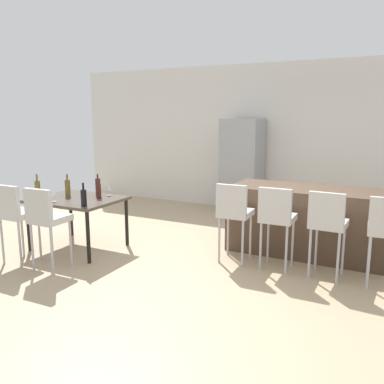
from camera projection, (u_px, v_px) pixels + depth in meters
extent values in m
plane|color=tan|center=(244.00, 261.00, 5.33)|extent=(10.00, 10.00, 0.00)
cube|color=silver|center=(299.00, 139.00, 7.67)|extent=(10.00, 0.12, 2.90)
cube|color=#4C3828|center=(306.00, 221.00, 5.59)|extent=(2.08, 0.88, 0.92)
cube|color=beige|center=(236.00, 213.00, 5.23)|extent=(0.41, 0.41, 0.08)
cube|color=beige|center=(231.00, 199.00, 5.04)|extent=(0.40, 0.07, 0.36)
cylinder|color=#B2B2B7|center=(228.00, 234.00, 5.50)|extent=(0.03, 0.03, 0.61)
cylinder|color=#B2B2B7|center=(250.00, 237.00, 5.36)|extent=(0.03, 0.03, 0.61)
cylinder|color=#B2B2B7|center=(219.00, 240.00, 5.22)|extent=(0.03, 0.03, 0.61)
cylinder|color=#B2B2B7|center=(243.00, 243.00, 5.08)|extent=(0.03, 0.03, 0.61)
cube|color=beige|center=(278.00, 218.00, 4.98)|extent=(0.40, 0.40, 0.08)
cube|color=beige|center=(275.00, 203.00, 4.79)|extent=(0.40, 0.06, 0.36)
cylinder|color=#B2B2B7|center=(268.00, 239.00, 5.25)|extent=(0.03, 0.03, 0.61)
cylinder|color=#B2B2B7|center=(293.00, 243.00, 5.11)|extent=(0.03, 0.03, 0.61)
cylinder|color=#B2B2B7|center=(261.00, 246.00, 4.97)|extent=(0.03, 0.03, 0.61)
cylinder|color=#B2B2B7|center=(286.00, 250.00, 4.83)|extent=(0.03, 0.03, 0.61)
cube|color=beige|center=(328.00, 224.00, 4.71)|extent=(0.42, 0.42, 0.08)
cube|color=beige|center=(326.00, 208.00, 4.52)|extent=(0.40, 0.08, 0.36)
cylinder|color=#B2B2B7|center=(316.00, 246.00, 4.99)|extent=(0.03, 0.03, 0.61)
cylinder|color=#B2B2B7|center=(343.00, 250.00, 4.83)|extent=(0.03, 0.03, 0.61)
cylinder|color=#B2B2B7|center=(310.00, 253.00, 4.72)|extent=(0.03, 0.03, 0.61)
cylinder|color=#B2B2B7|center=(338.00, 258.00, 4.56)|extent=(0.03, 0.03, 0.61)
cylinder|color=#B2B2B7|center=(369.00, 254.00, 4.70)|extent=(0.03, 0.03, 0.61)
cylinder|color=#B2B2B7|center=(369.00, 263.00, 4.42)|extent=(0.03, 0.03, 0.61)
cube|color=#4C4238|center=(77.00, 200.00, 5.72)|extent=(1.21, 0.96, 0.04)
cylinder|color=black|center=(71.00, 214.00, 6.40)|extent=(0.05, 0.05, 0.70)
cylinder|color=black|center=(127.00, 222.00, 5.92)|extent=(0.05, 0.05, 0.70)
cylinder|color=black|center=(29.00, 227.00, 5.67)|extent=(0.05, 0.05, 0.70)
cylinder|color=black|center=(88.00, 237.00, 5.18)|extent=(0.05, 0.05, 0.70)
cube|color=beige|center=(19.00, 214.00, 5.18)|extent=(0.41, 0.41, 0.08)
cube|color=beige|center=(6.00, 200.00, 4.99)|extent=(0.40, 0.07, 0.36)
cylinder|color=#B2B2B7|center=(22.00, 235.00, 5.45)|extent=(0.03, 0.03, 0.61)
cylinder|color=#B2B2B7|center=(40.00, 238.00, 5.31)|extent=(0.03, 0.03, 0.61)
cylinder|color=#B2B2B7|center=(2.00, 241.00, 5.17)|extent=(0.03, 0.03, 0.61)
cylinder|color=#B2B2B7|center=(20.00, 245.00, 5.03)|extent=(0.03, 0.03, 0.61)
cube|color=beige|center=(50.00, 219.00, 4.93)|extent=(0.41, 0.41, 0.08)
cube|color=beige|center=(38.00, 204.00, 4.74)|extent=(0.40, 0.07, 0.36)
cylinder|color=#B2B2B7|center=(52.00, 240.00, 5.21)|extent=(0.03, 0.03, 0.61)
cylinder|color=#B2B2B7|center=(71.00, 244.00, 5.07)|extent=(0.03, 0.03, 0.61)
cylinder|color=#B2B2B7|center=(32.00, 247.00, 4.93)|extent=(0.03, 0.03, 0.61)
cylinder|color=#B2B2B7|center=(52.00, 251.00, 4.79)|extent=(0.03, 0.03, 0.61)
cylinder|color=#471E19|center=(98.00, 187.00, 5.84)|extent=(0.07, 0.07, 0.26)
cylinder|color=#471E19|center=(98.00, 176.00, 5.81)|extent=(0.03, 0.03, 0.06)
cylinder|color=black|center=(84.00, 198.00, 5.19)|extent=(0.08, 0.08, 0.22)
cylinder|color=black|center=(83.00, 186.00, 5.16)|extent=(0.03, 0.03, 0.09)
cylinder|color=brown|center=(38.00, 189.00, 5.75)|extent=(0.08, 0.08, 0.24)
cylinder|color=brown|center=(37.00, 178.00, 5.72)|extent=(0.03, 0.03, 0.10)
cylinder|color=#471E19|center=(99.00, 191.00, 5.71)|extent=(0.07, 0.07, 0.20)
cylinder|color=#471E19|center=(98.00, 182.00, 5.68)|extent=(0.02, 0.02, 0.07)
cylinder|color=brown|center=(68.00, 188.00, 5.81)|extent=(0.08, 0.08, 0.25)
cylinder|color=brown|center=(67.00, 177.00, 5.78)|extent=(0.03, 0.03, 0.08)
cylinder|color=silver|center=(109.00, 195.00, 5.92)|extent=(0.06, 0.06, 0.00)
cylinder|color=silver|center=(109.00, 192.00, 5.91)|extent=(0.01, 0.01, 0.08)
cone|color=silver|center=(108.00, 187.00, 5.89)|extent=(0.07, 0.07, 0.09)
cylinder|color=silver|center=(54.00, 201.00, 5.49)|extent=(0.06, 0.06, 0.00)
cylinder|color=silver|center=(54.00, 198.00, 5.48)|extent=(0.01, 0.01, 0.08)
cone|color=silver|center=(54.00, 192.00, 5.47)|extent=(0.07, 0.07, 0.09)
cube|color=#939699|center=(242.00, 167.00, 7.82)|extent=(0.72, 0.68, 1.84)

